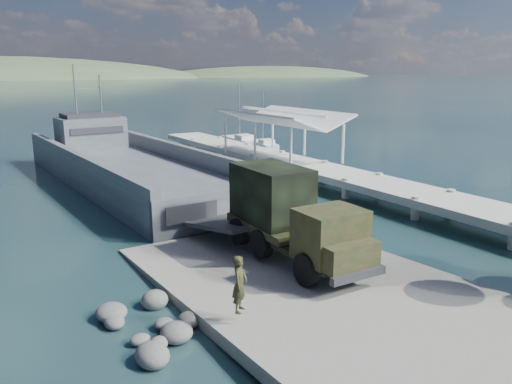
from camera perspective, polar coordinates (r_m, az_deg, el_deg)
name	(u,v)px	position (r m, az deg, el deg)	size (l,w,h in m)	color
ground	(303,288)	(20.58, 5.38, -10.83)	(1400.00, 1400.00, 0.00)	#19363C
boat_ramp	(319,291)	(19.77, 7.21, -11.15)	(10.00, 18.00, 0.50)	gray
shoreline_rocks	(152,323)	(18.24, -11.76, -14.46)	(3.20, 5.60, 0.90)	#4F4F4D
distant_headlands	(3,79)	(578.04, -26.98, 11.44)	(1000.00, 240.00, 48.00)	#395032
pier	(289,155)	(42.11, 3.77, 4.23)	(6.40, 44.00, 6.10)	#BBBBB0
landing_craft	(131,173)	(39.76, -14.10, 2.11)	(9.51, 33.35, 9.82)	#474D54
military_truck	(289,215)	(21.79, 3.82, -2.64)	(2.95, 8.34, 3.82)	black
soldier	(240,295)	(16.49, -1.87, -11.69)	(0.70, 0.46, 1.92)	black
sailboat_near	(264,145)	(56.25, 0.86, 5.37)	(2.45, 5.53, 6.51)	white
sailboat_far	(240,141)	(58.95, -1.80, 5.81)	(2.19, 6.36, 7.62)	white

